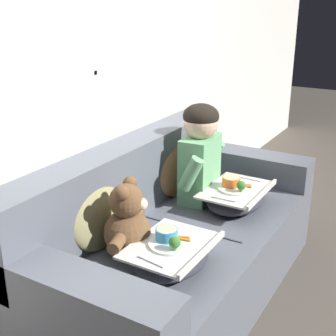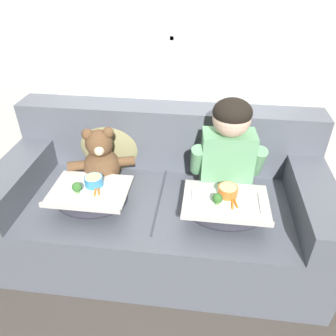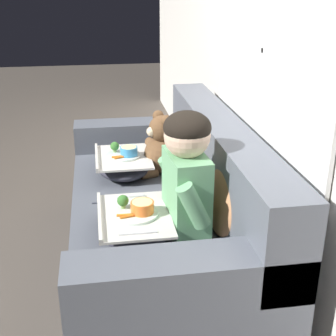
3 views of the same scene
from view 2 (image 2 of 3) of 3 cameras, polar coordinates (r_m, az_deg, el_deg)
name	(u,v)px [view 2 (image 2 of 3)]	position (r m, az deg, el deg)	size (l,w,h in m)	color
ground_plane	(161,245)	(2.36, -1.15, -13.22)	(14.00, 14.00, 0.00)	#4C443D
wall_back_with_window	(173,31)	(2.25, 0.83, 22.81)	(8.00, 0.08, 2.60)	beige
couch	(162,204)	(2.18, -1.02, -6.26)	(2.00, 0.95, 0.88)	#565B66
throw_pillow_behind_child	(226,148)	(2.17, 10.00, 3.40)	(0.41, 0.20, 0.43)	#B2754C
throw_pillow_behind_teddy	(109,141)	(2.25, -10.17, 4.66)	(0.43, 0.21, 0.44)	#898456
child_figure	(229,145)	(1.92, 10.52, 4.03)	(0.44, 0.22, 0.61)	#66A370
teddy_bear	(101,161)	(2.10, -11.53, 1.24)	(0.42, 0.31, 0.39)	brown
lap_tray_child	(225,208)	(1.87, 9.88, -6.89)	(0.47, 0.34, 0.20)	#2D2D38
lap_tray_teddy	(91,197)	(1.97, -13.31, -4.95)	(0.45, 0.34, 0.20)	#2D2D38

